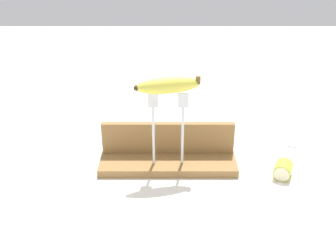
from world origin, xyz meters
The scene contains 7 objects.
ground_plane centered at (0.00, 0.00, 0.00)m, with size 3.00×3.00×0.00m, color white.
wooden_board centered at (0.00, 0.00, 0.01)m, with size 0.35×0.10×0.02m, color olive.
board_backstop centered at (0.00, 0.04, 0.06)m, with size 0.35×0.02×0.09m, color olive.
fork_stand_center centered at (0.00, -0.01, 0.14)m, with size 0.10×0.01×0.19m.
banana_raised_center centered at (0.00, -0.01, 0.23)m, with size 0.16×0.07×0.04m.
fork_fallen_near centered at (0.40, 0.10, 0.00)m, with size 0.18×0.08×0.01m.
banana_chunk_near centered at (0.29, -0.05, 0.02)m, with size 0.06×0.06×0.04m.
Camera 1 is at (0.00, -0.95, 0.61)m, focal length 46.04 mm.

